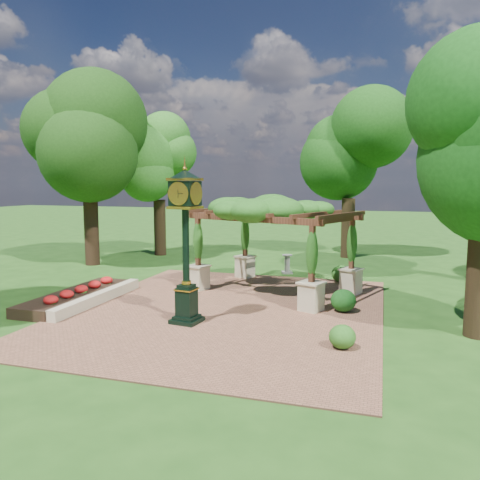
# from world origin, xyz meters

# --- Properties ---
(ground) EXTENTS (120.00, 120.00, 0.00)m
(ground) POSITION_xyz_m (0.00, 0.00, 0.00)
(ground) COLOR #1E4714
(ground) RESTS_ON ground
(brick_plaza) EXTENTS (10.00, 12.00, 0.04)m
(brick_plaza) POSITION_xyz_m (0.00, 1.00, 0.02)
(brick_plaza) COLOR brown
(brick_plaza) RESTS_ON ground
(border_wall) EXTENTS (0.35, 5.00, 0.40)m
(border_wall) POSITION_xyz_m (-4.60, 0.50, 0.20)
(border_wall) COLOR #C6B793
(border_wall) RESTS_ON ground
(flower_bed) EXTENTS (1.50, 5.00, 0.36)m
(flower_bed) POSITION_xyz_m (-5.50, 0.50, 0.18)
(flower_bed) COLOR red
(flower_bed) RESTS_ON ground
(pedestal_clock) EXTENTS (1.04, 1.04, 4.68)m
(pedestal_clock) POSITION_xyz_m (-0.69, -0.74, 2.80)
(pedestal_clock) COLOR black
(pedestal_clock) RESTS_ON brick_plaza
(pergola) EXTENTS (6.81, 5.52, 3.71)m
(pergola) POSITION_xyz_m (0.88, 4.02, 3.04)
(pergola) COLOR beige
(pergola) RESTS_ON brick_plaza
(sundial) EXTENTS (0.61, 0.61, 0.89)m
(sundial) POSITION_xyz_m (0.65, 7.96, 0.39)
(sundial) COLOR gray
(sundial) RESTS_ON ground
(shrub_front) EXTENTS (0.87, 0.87, 0.61)m
(shrub_front) POSITION_xyz_m (4.00, -1.64, 0.35)
(shrub_front) COLOR #265B1A
(shrub_front) RESTS_ON brick_plaza
(shrub_mid) EXTENTS (0.99, 0.99, 0.74)m
(shrub_mid) POSITION_xyz_m (3.74, 1.87, 0.41)
(shrub_mid) COLOR #154914
(shrub_mid) RESTS_ON brick_plaza
(shrub_back) EXTENTS (0.86, 0.86, 0.73)m
(shrub_back) POSITION_xyz_m (3.27, 6.48, 0.40)
(shrub_back) COLOR #255A1A
(shrub_back) RESTS_ON brick_plaza
(tree_west_near) EXTENTS (5.07, 5.07, 9.38)m
(tree_west_near) POSITION_xyz_m (-9.52, 7.32, 6.45)
(tree_west_near) COLOR #321F14
(tree_west_near) RESTS_ON ground
(tree_west_far) EXTENTS (3.54, 3.54, 8.39)m
(tree_west_far) POSITION_xyz_m (-7.67, 11.39, 5.73)
(tree_west_far) COLOR black
(tree_west_far) RESTS_ON ground
(tree_north) EXTENTS (4.73, 4.73, 8.69)m
(tree_north) POSITION_xyz_m (2.98, 13.70, 5.96)
(tree_north) COLOR #332514
(tree_north) RESTS_ON ground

